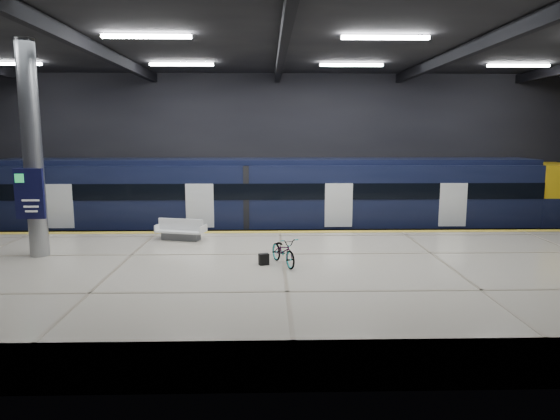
{
  "coord_description": "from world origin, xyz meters",
  "views": [
    {
      "loc": [
        -0.49,
        -17.21,
        5.09
      ],
      "look_at": [
        -0.02,
        1.5,
        2.2
      ],
      "focal_mm": 32.0,
      "sensor_mm": 36.0,
      "label": 1
    }
  ],
  "objects": [
    {
      "name": "ground",
      "position": [
        0.0,
        0.0,
        0.0
      ],
      "size": [
        30.0,
        30.0,
        0.0
      ],
      "primitive_type": "plane",
      "color": "black",
      "rests_on": "ground"
    },
    {
      "name": "room_shell",
      "position": [
        -0.0,
        0.0,
        5.72
      ],
      "size": [
        30.1,
        16.1,
        8.05
      ],
      "color": "black",
      "rests_on": "ground"
    },
    {
      "name": "platform",
      "position": [
        0.0,
        -2.5,
        0.55
      ],
      "size": [
        30.0,
        11.0,
        1.1
      ],
      "primitive_type": "cube",
      "color": "beige",
      "rests_on": "ground"
    },
    {
      "name": "safety_strip",
      "position": [
        0.0,
        2.75,
        1.11
      ],
      "size": [
        30.0,
        0.4,
        0.01
      ],
      "primitive_type": "cube",
      "color": "gold",
      "rests_on": "platform"
    },
    {
      "name": "rails",
      "position": [
        0.0,
        5.5,
        0.08
      ],
      "size": [
        30.0,
        1.52,
        0.16
      ],
      "color": "gray",
      "rests_on": "ground"
    },
    {
      "name": "train",
      "position": [
        1.38,
        5.5,
        2.06
      ],
      "size": [
        29.4,
        2.84,
        3.79
      ],
      "color": "black",
      "rests_on": "ground"
    },
    {
      "name": "bench",
      "position": [
        -3.77,
        1.33,
        1.38
      ],
      "size": [
        1.96,
        1.19,
        0.81
      ],
      "rotation": [
        0.0,
        0.0,
        -0.25
      ],
      "color": "#595B60",
      "rests_on": "platform"
    },
    {
      "name": "bicycle",
      "position": [
        -0.01,
        -2.37,
        1.54
      ],
      "size": [
        1.15,
        1.76,
        0.87
      ],
      "primitive_type": "imported",
      "rotation": [
        0.0,
        0.0,
        0.37
      ],
      "color": "#99999E",
      "rests_on": "platform"
    },
    {
      "name": "pannier_bag",
      "position": [
        -0.61,
        -2.37,
        1.28
      ],
      "size": [
        0.34,
        0.27,
        0.35
      ],
      "primitive_type": "cube",
      "rotation": [
        0.0,
        0.0,
        0.34
      ],
      "color": "black",
      "rests_on": "platform"
    },
    {
      "name": "info_column",
      "position": [
        -8.0,
        -1.03,
        4.46
      ],
      "size": [
        0.9,
        0.78,
        6.9
      ],
      "color": "#9EA0A5",
      "rests_on": "platform"
    }
  ]
}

